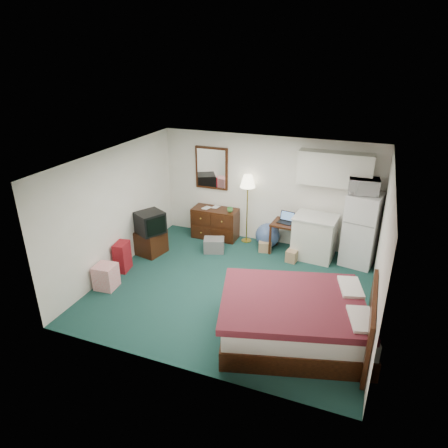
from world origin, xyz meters
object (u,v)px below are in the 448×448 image
at_px(kitchen_counter, 314,238).
at_px(suitcase, 122,257).
at_px(dresser, 215,223).
at_px(desk, 285,237).
at_px(bed, 295,319).
at_px(tv_stand, 151,242).
at_px(fridge, 361,230).
at_px(floor_lamp, 247,209).

bearing_deg(kitchen_counter, suitcase, -146.29).
distance_m(dresser, desk, 1.74).
relative_size(bed, tv_stand, 3.80).
bearing_deg(desk, tv_stand, -153.18).
distance_m(desk, kitchen_counter, 0.65).
bearing_deg(fridge, tv_stand, -154.25).
bearing_deg(tv_stand, kitchen_counter, 29.32).
height_order(dresser, kitchen_counter, kitchen_counter).
bearing_deg(suitcase, kitchen_counter, 19.51).
xyz_separation_m(floor_lamp, desk, (0.96, -0.22, -0.45)).
xyz_separation_m(fridge, tv_stand, (-4.33, -1.17, -0.52)).
relative_size(fridge, suitcase, 2.53).
height_order(kitchen_counter, suitcase, kitchen_counter).
xyz_separation_m(floor_lamp, tv_stand, (-1.80, -1.34, -0.55)).
distance_m(bed, tv_stand, 3.98).
xyz_separation_m(dresser, floor_lamp, (0.77, 0.07, 0.44)).
height_order(fridge, suitcase, fridge).
height_order(floor_lamp, suitcase, floor_lamp).
bearing_deg(floor_lamp, dresser, -174.80).
relative_size(desk, kitchen_counter, 0.77).
relative_size(kitchen_counter, fridge, 0.60).
xyz_separation_m(fridge, bed, (-0.75, -2.89, -0.43)).
distance_m(floor_lamp, desk, 1.09).
xyz_separation_m(dresser, fridge, (3.30, -0.10, 0.41)).
distance_m(kitchen_counter, bed, 2.83).
distance_m(fridge, bed, 3.02).
xyz_separation_m(tv_stand, suitcase, (-0.15, -0.87, 0.04)).
relative_size(bed, suitcase, 3.55).
relative_size(desk, suitcase, 1.16).
height_order(kitchen_counter, fridge, fridge).
bearing_deg(dresser, desk, -5.46).
bearing_deg(bed, dresser, 115.21).
distance_m(desk, tv_stand, 2.98).
height_order(floor_lamp, tv_stand, floor_lamp).
bearing_deg(fridge, suitcase, -144.89).
distance_m(fridge, tv_stand, 4.52).
bearing_deg(tv_stand, suitcase, -88.29).
height_order(bed, tv_stand, bed).
distance_m(desk, fridge, 1.63).
height_order(dresser, floor_lamp, floor_lamp).
height_order(bed, suitcase, bed).
relative_size(dresser, suitcase, 1.75).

